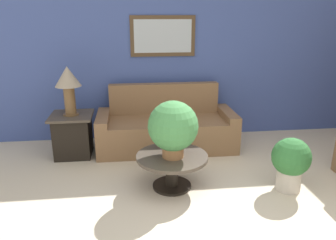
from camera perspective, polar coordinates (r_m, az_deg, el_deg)
wall_back at (r=5.46m, az=3.67°, el=10.58°), size 7.63×0.09×2.60m
couch_main at (r=5.10m, az=-0.33°, el=-1.45°), size 2.10×0.85×0.96m
coffee_table at (r=3.93m, az=0.69°, el=-7.67°), size 0.85×0.85×0.42m
side_table at (r=5.01m, az=-16.21°, el=-2.46°), size 0.60×0.60×0.63m
table_lamp at (r=4.80m, az=-17.01°, el=6.33°), size 0.36×0.36×0.70m
potted_plant_on_table at (r=3.71m, az=0.88°, el=-1.27°), size 0.58×0.58×0.67m
potted_plant_floor at (r=4.11m, az=20.59°, el=-6.74°), size 0.45×0.45×0.65m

